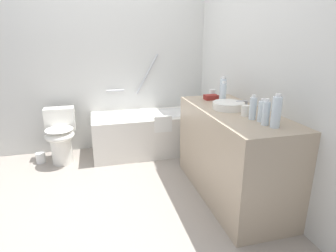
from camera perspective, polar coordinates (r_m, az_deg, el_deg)
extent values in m
plane|color=#9E9389|center=(2.94, -10.64, -13.23)|extent=(3.78, 3.78, 0.00)
cube|color=silver|center=(3.88, -13.32, 13.28)|extent=(3.18, 0.10, 2.45)
cube|color=silver|center=(2.98, 17.27, 11.78)|extent=(0.10, 2.99, 2.45)
cube|color=silver|center=(3.77, -3.58, -1.43)|extent=(1.51, 0.65, 0.52)
cube|color=white|center=(3.70, -3.64, 1.81)|extent=(1.24, 0.47, 0.09)
cylinder|color=#AFAFB4|center=(3.83, 5.02, 3.57)|extent=(0.09, 0.03, 0.03)
cylinder|color=#AFAFB4|center=(3.89, -4.26, 10.52)|extent=(0.32, 0.03, 0.54)
cylinder|color=#AFAFB4|center=(3.86, -10.71, 7.11)|extent=(0.23, 0.03, 0.03)
cube|color=white|center=(3.43, -1.02, 0.38)|extent=(0.22, 0.03, 0.20)
cylinder|color=white|center=(3.68, -20.80, -4.31)|extent=(0.25, 0.25, 0.37)
ellipsoid|color=white|center=(3.58, -21.18, -1.80)|extent=(0.35, 0.38, 0.13)
ellipsoid|color=white|center=(3.55, -21.31, -0.65)|extent=(0.33, 0.36, 0.02)
cube|color=white|center=(3.76, -21.15, 1.38)|extent=(0.36, 0.18, 0.28)
cylinder|color=#B1B1B6|center=(3.72, -21.40, 3.56)|extent=(0.03, 0.03, 0.01)
cube|color=tan|center=(2.76, 12.83, -5.53)|extent=(0.59, 1.43, 0.85)
cylinder|color=white|center=(2.66, 12.18, 4.11)|extent=(0.29, 0.29, 0.07)
cylinder|color=#AFAFB4|center=(2.75, 15.64, 4.26)|extent=(0.02, 0.02, 0.06)
cylinder|color=#AFAFB4|center=(2.71, 14.73, 4.88)|extent=(0.11, 0.02, 0.02)
cylinder|color=#AFAFB4|center=(2.70, 16.24, 3.67)|extent=(0.03, 0.03, 0.04)
cylinder|color=#AFAFB4|center=(2.80, 15.00, 4.26)|extent=(0.03, 0.03, 0.04)
cylinder|color=silver|center=(2.85, 11.17, 6.48)|extent=(0.06, 0.06, 0.20)
cylinder|color=white|center=(2.83, 11.31, 8.70)|extent=(0.03, 0.03, 0.02)
cylinder|color=silver|center=(2.32, 18.65, 2.79)|extent=(0.07, 0.07, 0.16)
cylinder|color=white|center=(2.30, 18.88, 5.01)|extent=(0.04, 0.04, 0.02)
cylinder|color=silver|center=(2.96, 11.10, 7.19)|extent=(0.07, 0.07, 0.23)
cylinder|color=white|center=(2.94, 11.25, 9.63)|extent=(0.04, 0.04, 0.02)
cylinder|color=silver|center=(2.19, 21.18, 2.61)|extent=(0.07, 0.07, 0.23)
cylinder|color=white|center=(2.16, 21.55, 5.85)|extent=(0.04, 0.04, 0.02)
cylinder|color=silver|center=(2.23, 19.31, 2.44)|extent=(0.06, 0.06, 0.18)
cylinder|color=white|center=(2.21, 19.58, 4.98)|extent=(0.03, 0.03, 0.02)
cylinder|color=silver|center=(2.35, 16.90, 3.41)|extent=(0.06, 0.06, 0.18)
cylinder|color=white|center=(2.33, 17.12, 5.81)|extent=(0.03, 0.03, 0.02)
cylinder|color=white|center=(2.45, 15.44, 3.03)|extent=(0.06, 0.06, 0.09)
cylinder|color=white|center=(3.18, 8.99, 6.62)|extent=(0.07, 0.07, 0.08)
cube|color=maroon|center=(3.04, 8.74, 5.81)|extent=(0.14, 0.10, 0.05)
cylinder|color=white|center=(3.83, -24.48, -5.92)|extent=(0.11, 0.11, 0.13)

